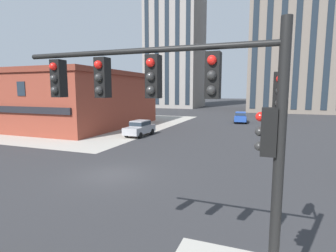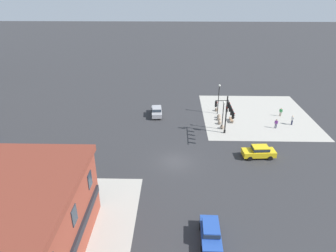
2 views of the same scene
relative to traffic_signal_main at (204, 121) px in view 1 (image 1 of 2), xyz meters
name	(u,v)px [view 1 (image 1 of 2)]	position (x,y,z in m)	size (l,w,h in m)	color
ground_plane	(112,175)	(-7.22, 7.64, -4.31)	(320.00, 320.00, 0.00)	#2D2D30
sidewalk_far_corner	(72,123)	(-27.22, 27.64, -4.31)	(32.00, 32.00, 0.02)	#A8A399
traffic_signal_main	(204,121)	(0.00, 0.00, 0.00)	(5.97, 2.09, 6.22)	black
car_main_southbound_near	(140,127)	(-11.81, 20.52, -3.39)	(2.04, 4.47, 1.68)	#99999E
car_main_southbound_far	(241,117)	(-2.61, 36.85, -3.39)	(2.15, 4.53, 1.68)	#23479E
storefront_block_near_corner	(56,99)	(-27.92, 25.38, -0.57)	(23.87, 19.94, 7.45)	brown
residential_tower_skyline_right	(296,6)	(6.45, 66.34, 20.28)	(19.99, 19.23, 49.14)	#70665B
residential_tower_skyline_left	(176,14)	(-25.23, 71.68, 23.02)	(15.27, 15.36, 54.61)	gray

